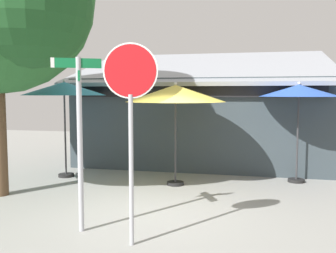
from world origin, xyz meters
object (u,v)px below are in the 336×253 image
Objects in this scene: stop_sign at (131,104)px; patio_umbrella_royal_blue_right at (299,92)px; street_sign_post at (79,128)px; patio_umbrella_teal_left at (64,89)px; patio_umbrella_mustard_center at (175,94)px.

stop_sign is 1.17× the size of patio_umbrella_royal_blue_right.
street_sign_post is at bearing -131.23° from patio_umbrella_royal_blue_right.
street_sign_post is 1.11× the size of patio_umbrella_royal_blue_right.
stop_sign reaches higher than street_sign_post.
patio_umbrella_royal_blue_right is (4.02, 4.58, 0.62)m from street_sign_post.
patio_umbrella_teal_left is at bearing 121.32° from street_sign_post.
patio_umbrella_teal_left is at bearing 175.44° from patio_umbrella_mustard_center.
patio_umbrella_mustard_center is at bearing -161.57° from patio_umbrella_royal_blue_right.
patio_umbrella_teal_left is (-2.32, 3.81, 0.69)m from street_sign_post.
street_sign_post is 1.08× the size of patio_umbrella_teal_left.
patio_umbrella_teal_left is 1.04× the size of patio_umbrella_mustard_center.
patio_umbrella_teal_left reaches higher than patio_umbrella_mustard_center.
patio_umbrella_royal_blue_right is at bearing 6.97° from patio_umbrella_teal_left.
patio_umbrella_teal_left is at bearing -173.03° from patio_umbrella_royal_blue_right.
patio_umbrella_royal_blue_right reaches higher than patio_umbrella_mustard_center.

